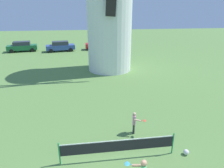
{
  "coord_description": "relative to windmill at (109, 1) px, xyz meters",
  "views": [
    {
      "loc": [
        -0.89,
        -4.7,
        6.39
      ],
      "look_at": [
        0.36,
        4.45,
        2.86
      ],
      "focal_mm": 31.96,
      "sensor_mm": 36.0,
      "label": 1
    }
  ],
  "objects": [
    {
      "name": "parked_car_blue",
      "position": [
        -6.42,
        10.93,
        -6.2
      ],
      "size": [
        4.57,
        2.43,
        1.56
      ],
      "color": "#334C99",
      "rests_on": "ground_plane"
    },
    {
      "name": "player_far",
      "position": [
        -0.2,
        -12.18,
        -6.3
      ],
      "size": [
        0.71,
        0.64,
        1.26
      ],
      "color": "#333338",
      "rests_on": "ground_plane"
    },
    {
      "name": "stray_ball",
      "position": [
        1.8,
        -14.18,
        -6.88
      ],
      "size": [
        0.26,
        0.26,
        0.26
      ],
      "primitive_type": "sphere",
      "color": "silver",
      "rests_on": "ground_plane"
    },
    {
      "name": "parked_car_green",
      "position": [
        -12.32,
        11.57,
        -6.2
      ],
      "size": [
        4.58,
        2.45,
        1.56
      ],
      "color": "#1E6638",
      "rests_on": "ground_plane"
    },
    {
      "name": "parked_car_red",
      "position": [
        -0.55,
        11.63,
        -6.2
      ],
      "size": [
        3.92,
        1.89,
        1.56
      ],
      "color": "red",
      "rests_on": "ground_plane"
    },
    {
      "name": "windmill",
      "position": [
        0.0,
        0.0,
        0.0
      ],
      "size": [
        9.14,
        5.31,
        14.81
      ],
      "color": "white",
      "rests_on": "ground_plane"
    },
    {
      "name": "tennis_net",
      "position": [
        -1.39,
        -14.01,
        -6.33
      ],
      "size": [
        5.17,
        0.06,
        1.1
      ],
      "color": "#238E4C",
      "rests_on": "ground_plane"
    }
  ]
}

